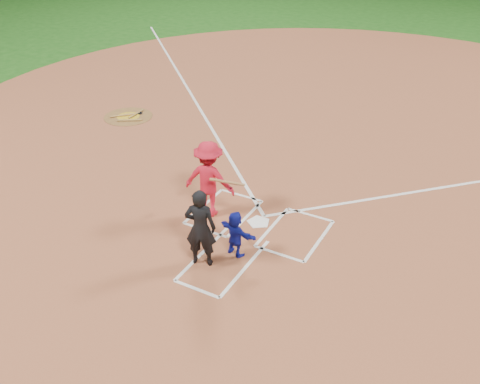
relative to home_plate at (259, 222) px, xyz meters
The scene contains 13 objects.
ground 0.02m from the home_plate, ahead, with size 120.00×120.00×0.00m, color #194D13.
home_plate_dirt 6.00m from the home_plate, 90.00° to the left, with size 28.00×28.00×0.01m, color brown.
home_plate is the anchor object (origin of this frame).
on_deck_circle 7.96m from the home_plate, 152.28° to the left, with size 1.70×1.70×0.01m, color brown.
on_deck_logo 7.96m from the home_plate, 152.28° to the left, with size 0.80×0.80×0.00m, color gold.
on_deck_bat_a 7.95m from the home_plate, 150.18° to the left, with size 0.06×0.06×0.84m, color olive.
on_deck_bat_b 8.09m from the home_plate, 153.56° to the left, with size 0.06×0.06×0.84m, color olive.
on_deck_bat_c 7.55m from the home_plate, 153.23° to the left, with size 0.06×0.06×0.84m, color olive.
bat_weight_donut 7.98m from the home_plate, 149.06° to the left, with size 0.19×0.19×0.05m, color black.
catcher 1.47m from the home_plate, 85.11° to the right, with size 1.01×0.32×1.09m, color #131A9C.
umpire 2.22m from the home_plate, 100.67° to the right, with size 0.67×0.44×1.83m, color black.
chalk_markings 5.29m from the home_plate, 90.00° to the left, with size 28.35×17.32×0.01m.
batter_at_plate 1.60m from the home_plate, behind, with size 1.65×0.94×1.96m.
Camera 1 is at (4.83, -9.73, 7.34)m, focal length 40.00 mm.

